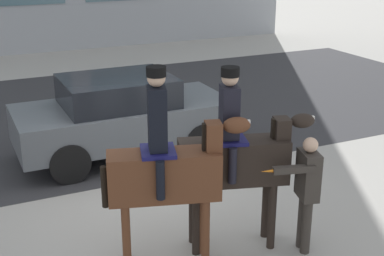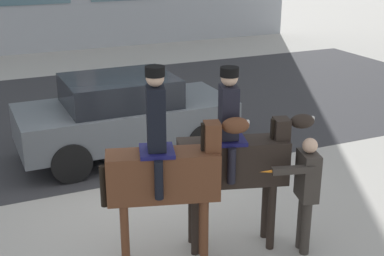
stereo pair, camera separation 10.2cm
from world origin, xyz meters
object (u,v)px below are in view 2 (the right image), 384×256
at_px(mounted_horse_companion, 235,157).
at_px(pedestrian_bystander, 306,187).
at_px(mounted_horse_lead, 166,168).
at_px(street_car_near_lane, 124,114).

height_order(mounted_horse_companion, pedestrian_bystander, mounted_horse_companion).
xyz_separation_m(mounted_horse_lead, street_car_near_lane, (0.64, 3.86, -0.52)).
relative_size(mounted_horse_lead, pedestrian_bystander, 1.61).
distance_m(pedestrian_bystander, street_car_near_lane, 4.52).
bearing_deg(mounted_horse_lead, mounted_horse_companion, 17.29).
height_order(mounted_horse_lead, mounted_horse_companion, mounted_horse_lead).
relative_size(mounted_horse_companion, street_car_near_lane, 0.62).
bearing_deg(pedestrian_bystander, mounted_horse_lead, -0.25).
bearing_deg(mounted_horse_companion, street_car_near_lane, 111.82).
bearing_deg(street_car_near_lane, mounted_horse_companion, -84.72).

